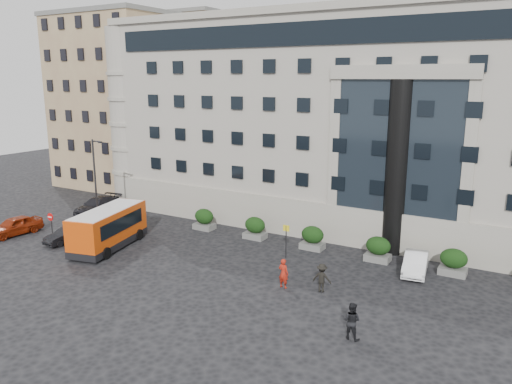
# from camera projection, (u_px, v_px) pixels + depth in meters

# --- Properties ---
(ground) EXTENTS (120.00, 120.00, 0.00)m
(ground) POSITION_uv_depth(u_px,v_px,m) (186.00, 265.00, 35.65)
(ground) COLOR black
(ground) RESTS_ON ground
(civic_building) EXTENTS (44.00, 24.00, 18.00)m
(civic_building) POSITION_uv_depth(u_px,v_px,m) (369.00, 120.00, 49.22)
(civic_building) COLOR #9D978B
(civic_building) RESTS_ON ground
(entrance_column) EXTENTS (1.80, 1.80, 13.00)m
(entrance_column) POSITION_uv_depth(u_px,v_px,m) (397.00, 169.00, 36.98)
(entrance_column) COLOR black
(entrance_column) RESTS_ON ground
(apartment_near) EXTENTS (14.00, 14.00, 20.00)m
(apartment_near) POSITION_uv_depth(u_px,v_px,m) (130.00, 103.00, 62.02)
(apartment_near) COLOR #917354
(apartment_near) RESTS_ON ground
(apartment_far) EXTENTS (13.00, 13.00, 22.00)m
(apartment_far) POSITION_uv_depth(u_px,v_px,m) (197.00, 91.00, 78.43)
(apartment_far) COLOR brown
(apartment_far) RESTS_ON ground
(hedge_a) EXTENTS (1.80, 1.26, 1.84)m
(hedge_a) POSITION_uv_depth(u_px,v_px,m) (204.00, 219.00, 43.97)
(hedge_a) COLOR #61615F
(hedge_a) RESTS_ON ground
(hedge_b) EXTENTS (1.80, 1.26, 1.84)m
(hedge_b) POSITION_uv_depth(u_px,v_px,m) (255.00, 228.00, 41.42)
(hedge_b) COLOR #61615F
(hedge_b) RESTS_ON ground
(hedge_c) EXTENTS (1.80, 1.26, 1.84)m
(hedge_c) POSITION_uv_depth(u_px,v_px,m) (312.00, 238.00, 38.87)
(hedge_c) COLOR #61615F
(hedge_c) RESTS_ON ground
(hedge_d) EXTENTS (1.80, 1.26, 1.84)m
(hedge_d) POSITION_uv_depth(u_px,v_px,m) (378.00, 249.00, 36.32)
(hedge_d) COLOR #61615F
(hedge_d) RESTS_ON ground
(hedge_e) EXTENTS (1.80, 1.26, 1.84)m
(hedge_e) POSITION_uv_depth(u_px,v_px,m) (453.00, 262.00, 33.77)
(hedge_e) COLOR #61615F
(hedge_e) RESTS_ON ground
(street_lamp) EXTENTS (1.16, 0.18, 8.00)m
(street_lamp) POSITION_uv_depth(u_px,v_px,m) (96.00, 181.00, 43.05)
(street_lamp) COLOR #262628
(street_lamp) RESTS_ON ground
(bus_stop_sign) EXTENTS (0.50, 0.08, 2.52)m
(bus_stop_sign) POSITION_uv_depth(u_px,v_px,m) (286.00, 236.00, 36.77)
(bus_stop_sign) COLOR #262628
(bus_stop_sign) RESTS_ON ground
(no_entry_sign) EXTENTS (0.64, 0.16, 2.32)m
(no_entry_sign) POSITION_uv_depth(u_px,v_px,m) (51.00, 221.00, 40.78)
(no_entry_sign) COLOR #262628
(no_entry_sign) RESTS_ON ground
(minibus) EXTENTS (4.18, 7.81, 3.10)m
(minibus) POSITION_uv_depth(u_px,v_px,m) (108.00, 227.00, 39.05)
(minibus) COLOR #CA4009
(minibus) RESTS_ON ground
(red_truck) EXTENTS (3.95, 6.33, 3.16)m
(red_truck) POSITION_uv_depth(u_px,v_px,m) (179.00, 187.00, 53.40)
(red_truck) COLOR #950F0A
(red_truck) RESTS_ON ground
(parked_car_a) EXTENTS (2.25, 4.77, 1.58)m
(parked_car_a) POSITION_uv_depth(u_px,v_px,m) (15.00, 226.00, 42.41)
(parked_car_a) COLOR maroon
(parked_car_a) RESTS_ON ground
(parked_car_b) EXTENTS (1.66, 3.89, 1.25)m
(parked_car_b) POSITION_uv_depth(u_px,v_px,m) (67.00, 235.00, 40.53)
(parked_car_b) COLOR black
(parked_car_b) RESTS_ON ground
(parked_car_c) EXTENTS (2.98, 5.72, 1.58)m
(parked_car_c) POSITION_uv_depth(u_px,v_px,m) (97.00, 206.00, 49.07)
(parked_car_c) COLOR black
(parked_car_c) RESTS_ON ground
(parked_car_d) EXTENTS (2.76, 5.05, 1.34)m
(parked_car_d) POSITION_uv_depth(u_px,v_px,m) (154.00, 188.00, 57.31)
(parked_car_d) COLOR black
(parked_car_d) RESTS_ON ground
(white_taxi) EXTENTS (2.10, 4.49, 1.42)m
(white_taxi) POSITION_uv_depth(u_px,v_px,m) (416.00, 263.00, 34.16)
(white_taxi) COLOR white
(white_taxi) RESTS_ON ground
(pedestrian_a) EXTENTS (0.75, 0.54, 1.93)m
(pedestrian_a) POSITION_uv_depth(u_px,v_px,m) (283.00, 273.00, 31.67)
(pedestrian_a) COLOR #A81F10
(pedestrian_a) RESTS_ON ground
(pedestrian_b) EXTENTS (1.00, 0.80, 1.98)m
(pedestrian_b) POSITION_uv_depth(u_px,v_px,m) (352.00, 321.00, 25.44)
(pedestrian_b) COLOR black
(pedestrian_b) RESTS_ON ground
(pedestrian_c) EXTENTS (1.25, 0.79, 1.84)m
(pedestrian_c) POSITION_uv_depth(u_px,v_px,m) (322.00, 278.00, 31.06)
(pedestrian_c) COLOR black
(pedestrian_c) RESTS_ON ground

